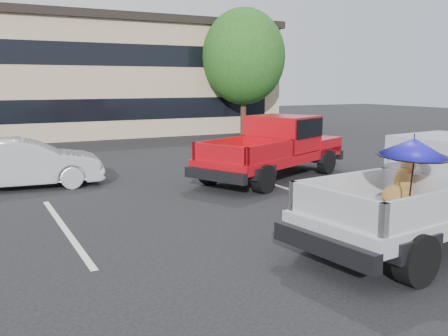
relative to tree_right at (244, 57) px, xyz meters
The scene contains 9 objects.
ground 18.83m from the tree_right, 119.36° to the right, with size 90.00×90.00×0.00m, color black.
stripe_left 18.91m from the tree_right, 130.60° to the right, with size 0.12×5.00×0.01m, color silver.
stripe_right 15.80m from the tree_right, 113.20° to the right, with size 0.12×5.00×0.01m, color silver.
motel_building 8.65m from the tree_right, 144.53° to the left, with size 20.40×8.40×6.30m.
tree_right is the anchor object (origin of this frame).
tree_back 8.55m from the tree_right, 110.56° to the left, with size 4.68×4.68×7.11m.
silver_pickup 19.23m from the tree_right, 108.72° to the right, with size 5.89×2.64×2.06m.
red_pickup 12.89m from the tree_right, 114.71° to the right, with size 5.89×4.07×1.84m.
silver_sedan 15.87m from the tree_right, 142.13° to the right, with size 1.42×4.07×1.34m, color #ACAFB3.
Camera 1 is at (-4.58, -7.78, 2.81)m, focal length 40.00 mm.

